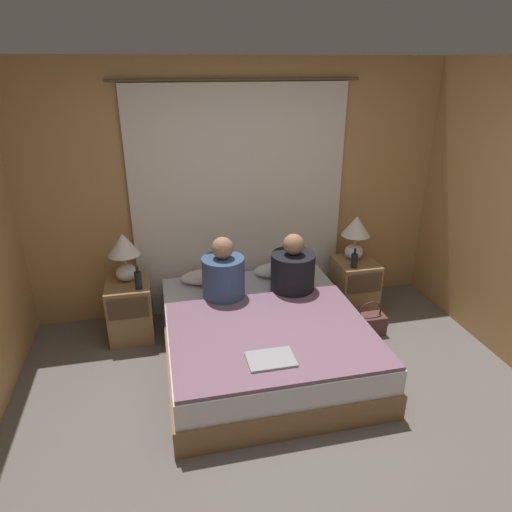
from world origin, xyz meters
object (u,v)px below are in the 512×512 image
Objects in this scene: lamp_right at (356,232)px; person_right_in_bed at (293,270)px; pillow_left at (209,276)px; nightstand_right at (354,286)px; beer_bottle_on_left_stand at (138,280)px; laptop_on_bed at (271,359)px; beer_bottle_on_right_stand at (354,260)px; pillow_right at (281,269)px; person_left_in_bed at (223,275)px; handbag_on_floor at (369,323)px; lamp_left at (124,251)px; bed at (263,339)px; nightstand_left at (130,310)px.

lamp_right is 0.81× the size of person_right_in_bed.
lamp_right is 0.84m from person_right_in_bed.
pillow_left is 0.85m from person_right_in_bed.
nightstand_right is 0.87m from person_right_in_bed.
beer_bottle_on_left_stand is 0.64× the size of laptop_on_bed.
lamp_right is 2.18m from beer_bottle_on_left_stand.
beer_bottle_on_right_stand is at bearing -124.69° from nightstand_right.
pillow_left is (-1.51, 0.06, -0.36)m from lamp_right.
person_left_in_bed is at bearing -150.41° from pillow_right.
nightstand_right reaches higher than pillow_right.
pillow_left reaches higher than laptop_on_bed.
person_right_in_bed is (0.75, -0.37, 0.16)m from pillow_left.
person_left_in_bed is 1.74× the size of laptop_on_bed.
pillow_right is at bearing 170.31° from nightstand_right.
beer_bottle_on_left_stand is 0.64× the size of handbag_on_floor.
lamp_right is at bearing 0.00° from lamp_left.
bed is at bearing -56.73° from person_left_in_bed.
laptop_on_bed is at bearing -51.39° from nightstand_left.
bed is 9.61× the size of beer_bottle_on_right_stand.
person_left_in_bed is 0.66m from person_right_in_bed.
bed is 1.49m from lamp_right.
nightstand_left reaches higher than bed.
lamp_right is at bearing 32.61° from bed.
handbag_on_floor is (1.37, -0.23, -0.56)m from person_left_in_bed.
bed is 0.91m from pillow_left.
person_left_in_bed reaches higher than beer_bottle_on_right_stand.
person_right_in_bed is at bearing 47.57° from bed.
lamp_left is 0.85m from pillow_left.
lamp_left is 1.34× the size of laptop_on_bed.
pillow_right is at bearing 159.33° from beer_bottle_on_right_stand.
pillow_left is at bearing 180.00° from pillow_right.
pillow_left is 1.63m from handbag_on_floor.
pillow_left is 1.59× the size of laptop_on_bed.
pillow_right is at bearing 71.73° from laptop_on_bed.
lamp_left reaches higher than nightstand_right.
pillow_left is at bearing 100.60° from laptop_on_bed.
person_right_in_bed is 0.93m from handbag_on_floor.
nightstand_right reaches higher than pillow_left.
laptop_on_bed is at bearing -52.96° from lamp_left.
handbag_on_floor is at bearing -9.68° from person_left_in_bed.
lamp_right is at bearing 86.07° from handbag_on_floor.
lamp_left is at bearing 90.00° from nightstand_left.
lamp_right reaches higher than nightstand_left.
pillow_left is at bearing 177.89° from lamp_right.
beer_bottle_on_left_stand is at bearing -158.73° from pillow_left.
pillow_right is (0.74, 0.00, 0.00)m from pillow_left.
lamp_right is (1.14, 0.73, 0.64)m from bed.
lamp_left is 1.56m from person_right_in_bed.
nightstand_left is at bearing 168.17° from handbag_on_floor.
laptop_on_bed is at bearing -132.09° from lamp_right.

